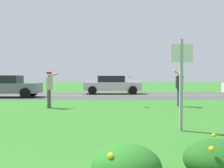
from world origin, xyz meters
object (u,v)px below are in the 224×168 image
Objects in this scene: person_thrower_red_cap_gray_shirt at (49,86)px; car_silver_center_right at (112,85)px; sign_post_near_path at (181,75)px; car_gray_center_left at (5,86)px; frisbee_white at (129,77)px; person_catcher_dark_shirt at (179,86)px.

car_silver_center_right is at bearing 72.94° from person_thrower_red_cap_gray_shirt.
sign_post_near_path is 0.51× the size of car_gray_center_left.
sign_post_near_path is at bearing -49.41° from person_thrower_red_cap_gray_shirt.
frisbee_white is (-0.79, 5.58, -0.03)m from sign_post_near_path.
person_thrower_red_cap_gray_shirt is 5.82m from person_catcher_dark_shirt.
person_thrower_red_cap_gray_shirt is 3.59m from frisbee_white.
person_catcher_dark_shirt is 0.37× the size of car_silver_center_right.
frisbee_white is at bearing 177.59° from person_catcher_dark_shirt.
person_catcher_dark_shirt is 9.67m from car_silver_center_right.
sign_post_near_path is 5.70m from person_catcher_dark_shirt.
person_catcher_dark_shirt reaches higher than frisbee_white.
person_catcher_dark_shirt is at bearing -30.23° from car_gray_center_left.
person_thrower_red_cap_gray_shirt is 0.35× the size of car_gray_center_left.
car_gray_center_left is 7.95m from car_silver_center_right.
person_thrower_red_cap_gray_shirt is at bearing -56.16° from car_gray_center_left.
car_silver_center_right is (2.97, 9.69, -0.21)m from person_thrower_red_cap_gray_shirt.
car_silver_center_right is (-2.83, 9.24, -0.22)m from person_catcher_dark_shirt.
person_thrower_red_cap_gray_shirt is 0.94× the size of person_catcher_dark_shirt.
person_catcher_dark_shirt is at bearing 74.83° from sign_post_near_path.
car_gray_center_left is at bearing 123.84° from person_thrower_red_cap_gray_shirt.
car_gray_center_left is (-4.21, 6.28, -0.21)m from person_thrower_red_cap_gray_shirt.
frisbee_white is (3.53, 0.54, 0.41)m from person_thrower_red_cap_gray_shirt.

